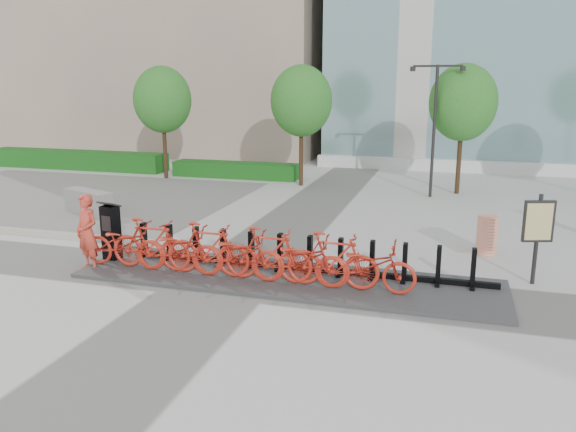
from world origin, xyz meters
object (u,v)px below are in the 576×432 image
(kiosk, at_px, (111,231))
(construction_barrel, at_px, (487,235))
(bike_0, at_px, (124,244))
(jersey_barrier, at_px, (89,202))
(map_sign, at_px, (538,225))
(worker_red, at_px, (87,232))

(kiosk, height_order, construction_barrel, kiosk)
(bike_0, distance_m, kiosk, 0.79)
(bike_0, bearing_deg, jersey_barrier, 42.61)
(kiosk, relative_size, map_sign, 0.72)
(jersey_barrier, distance_m, map_sign, 14.01)
(jersey_barrier, bearing_deg, worker_red, -32.68)
(jersey_barrier, relative_size, map_sign, 1.03)
(worker_red, height_order, map_sign, map_sign)
(bike_0, height_order, jersey_barrier, bike_0)
(worker_red, height_order, construction_barrel, worker_red)
(worker_red, height_order, jersey_barrier, worker_red)
(jersey_barrier, height_order, map_sign, map_sign)
(worker_red, bearing_deg, map_sign, 29.99)
(worker_red, distance_m, jersey_barrier, 6.19)
(map_sign, bearing_deg, kiosk, 169.55)
(jersey_barrier, xyz_separation_m, map_sign, (13.63, -3.11, 0.94))
(bike_0, distance_m, worker_red, 0.90)
(map_sign, bearing_deg, jersey_barrier, 149.55)
(worker_red, bearing_deg, bike_0, 34.54)
(worker_red, relative_size, map_sign, 0.90)
(jersey_barrier, bearing_deg, kiosk, -27.25)
(bike_0, bearing_deg, construction_barrel, -65.73)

